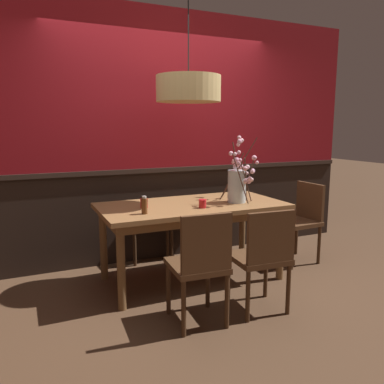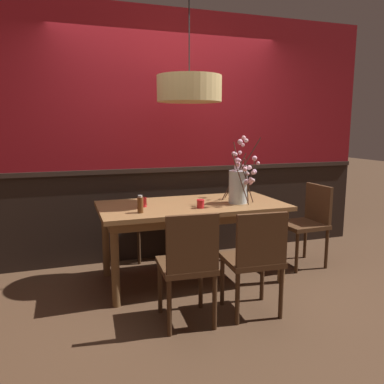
% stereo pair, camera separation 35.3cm
% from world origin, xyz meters
% --- Properties ---
extents(ground_plane, '(24.00, 24.00, 0.00)m').
position_xyz_m(ground_plane, '(0.00, 0.00, 0.00)').
color(ground_plane, '#4C3321').
extents(back_wall, '(4.90, 0.14, 2.75)m').
position_xyz_m(back_wall, '(0.00, 0.81, 1.37)').
color(back_wall, black).
rests_on(back_wall, ground).
extents(dining_table, '(1.77, 0.89, 0.76)m').
position_xyz_m(dining_table, '(0.00, 0.00, 0.68)').
color(dining_table, olive).
rests_on(dining_table, ground).
extents(chair_head_east_end, '(0.45, 0.44, 0.88)m').
position_xyz_m(chair_head_east_end, '(1.33, -0.01, 0.50)').
color(chair_head_east_end, '#4C301C').
rests_on(chair_head_east_end, ground).
extents(chair_far_side_left, '(0.49, 0.42, 0.88)m').
position_xyz_m(chair_far_side_left, '(-0.24, 0.83, 0.51)').
color(chair_far_side_left, '#4C301C').
rests_on(chair_far_side_left, ground).
extents(chair_near_side_right, '(0.45, 0.43, 0.87)m').
position_xyz_m(chair_near_side_right, '(0.23, -0.87, 0.49)').
color(chair_near_side_right, '#4C301C').
rests_on(chair_near_side_right, ground).
extents(chair_near_side_left, '(0.43, 0.45, 0.89)m').
position_xyz_m(chair_near_side_left, '(-0.32, -0.85, 0.50)').
color(chair_near_side_left, '#4C301C').
rests_on(chair_near_side_left, ground).
extents(chair_far_side_right, '(0.46, 0.42, 0.90)m').
position_xyz_m(chair_far_side_right, '(0.22, 0.83, 0.52)').
color(chair_far_side_right, '#4C301C').
rests_on(chair_far_side_right, ground).
extents(vase_with_blossoms, '(0.40, 0.53, 0.64)m').
position_xyz_m(vase_with_blossoms, '(0.45, -0.10, 0.94)').
color(vase_with_blossoms, silver).
rests_on(vase_with_blossoms, dining_table).
extents(candle_holder_nearer_center, '(0.07, 0.07, 0.08)m').
position_xyz_m(candle_holder_nearer_center, '(0.01, -0.21, 0.80)').
color(candle_holder_nearer_center, red).
rests_on(candle_holder_nearer_center, dining_table).
extents(candle_holder_nearer_edge, '(0.07, 0.07, 0.09)m').
position_xyz_m(candle_holder_nearer_edge, '(-0.48, 0.01, 0.81)').
color(candle_holder_nearer_edge, red).
rests_on(candle_holder_nearer_edge, dining_table).
extents(condiment_bottle, '(0.05, 0.05, 0.15)m').
position_xyz_m(condiment_bottle, '(-0.55, -0.23, 0.84)').
color(condiment_bottle, brown).
rests_on(condiment_bottle, dining_table).
extents(pendant_lamp, '(0.61, 0.61, 1.03)m').
position_xyz_m(pendant_lamp, '(-0.00, 0.08, 1.85)').
color(pendant_lamp, tan).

